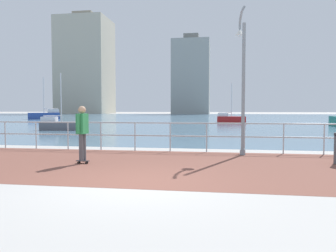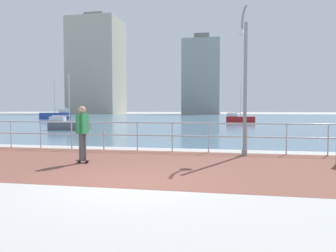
{
  "view_description": "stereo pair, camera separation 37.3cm",
  "coord_description": "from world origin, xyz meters",
  "px_view_note": "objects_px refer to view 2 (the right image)",
  "views": [
    {
      "loc": [
        1.86,
        -6.96,
        1.65
      ],
      "look_at": [
        0.26,
        3.27,
        1.1
      ],
      "focal_mm": 34.89,
      "sensor_mm": 36.0,
      "label": 1
    },
    {
      "loc": [
        2.22,
        -6.9,
        1.65
      ],
      "look_at": [
        0.26,
        3.27,
        1.1
      ],
      "focal_mm": 34.89,
      "sensor_mm": 36.0,
      "label": 2
    }
  ],
  "objects_px": {
    "sailboat_navy": "(239,119)",
    "sailboat_red": "(68,125)",
    "skateboarder": "(82,129)",
    "lamppost": "(244,73)",
    "sailboat_blue": "(56,115)"
  },
  "relations": [
    {
      "from": "skateboarder",
      "to": "sailboat_blue",
      "type": "bearing_deg",
      "value": 120.88
    },
    {
      "from": "lamppost",
      "to": "skateboarder",
      "type": "xyz_separation_m",
      "value": [
        -4.85,
        -2.75,
        -1.85
      ]
    },
    {
      "from": "sailboat_blue",
      "to": "sailboat_navy",
      "type": "bearing_deg",
      "value": -15.45
    },
    {
      "from": "skateboarder",
      "to": "sailboat_navy",
      "type": "bearing_deg",
      "value": 80.02
    },
    {
      "from": "lamppost",
      "to": "sailboat_navy",
      "type": "distance_m",
      "value": 27.96
    },
    {
      "from": "sailboat_red",
      "to": "sailboat_navy",
      "type": "bearing_deg",
      "value": 50.76
    },
    {
      "from": "skateboarder",
      "to": "sailboat_blue",
      "type": "relative_size",
      "value": 0.26
    },
    {
      "from": "lamppost",
      "to": "sailboat_red",
      "type": "xyz_separation_m",
      "value": [
        -12.87,
        11.44,
        -2.48
      ]
    },
    {
      "from": "sailboat_navy",
      "to": "sailboat_blue",
      "type": "bearing_deg",
      "value": 164.55
    },
    {
      "from": "sailboat_blue",
      "to": "sailboat_red",
      "type": "height_order",
      "value": "sailboat_blue"
    },
    {
      "from": "skateboarder",
      "to": "sailboat_red",
      "type": "height_order",
      "value": "sailboat_red"
    },
    {
      "from": "sailboat_navy",
      "to": "sailboat_red",
      "type": "xyz_separation_m",
      "value": [
        -13.4,
        -16.41,
        -0.03
      ]
    },
    {
      "from": "skateboarder",
      "to": "sailboat_navy",
      "type": "height_order",
      "value": "sailboat_navy"
    },
    {
      "from": "sailboat_navy",
      "to": "skateboarder",
      "type": "bearing_deg",
      "value": -99.98
    },
    {
      "from": "skateboarder",
      "to": "lamppost",
      "type": "bearing_deg",
      "value": 29.54
    }
  ]
}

